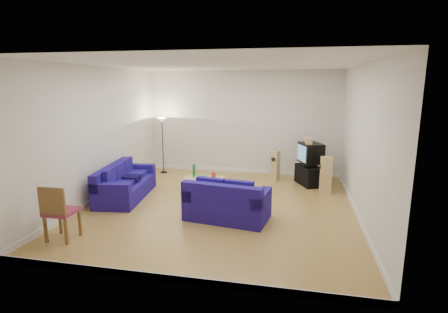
% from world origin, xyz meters
% --- Properties ---
extents(room, '(6.01, 6.51, 3.21)m').
position_xyz_m(room, '(0.00, 0.00, 1.54)').
color(room, brown).
rests_on(room, ground).
extents(sofa_three_seat, '(1.15, 2.20, 0.81)m').
position_xyz_m(sofa_three_seat, '(-2.50, 0.16, 0.30)').
color(sofa_three_seat, navy).
rests_on(sofa_three_seat, ground).
extents(sofa_loveseat, '(1.80, 1.18, 0.84)m').
position_xyz_m(sofa_loveseat, '(0.29, -0.75, 0.32)').
color(sofa_loveseat, navy).
rests_on(sofa_loveseat, ground).
extents(coffee_table, '(1.05, 0.56, 0.37)m').
position_xyz_m(coffee_table, '(-0.66, 1.01, 0.32)').
color(coffee_table, tan).
rests_on(coffee_table, ground).
extents(bottle, '(0.09, 0.09, 0.33)m').
position_xyz_m(bottle, '(-0.94, 1.05, 0.54)').
color(bottle, '#197233').
rests_on(bottle, coffee_table).
extents(tissue_box, '(0.24, 0.14, 0.10)m').
position_xyz_m(tissue_box, '(-0.69, 0.90, 0.42)').
color(tissue_box, green).
rests_on(tissue_box, coffee_table).
extents(red_canister, '(0.13, 0.13, 0.15)m').
position_xyz_m(red_canister, '(-0.42, 1.06, 0.45)').
color(red_canister, red).
rests_on(red_canister, coffee_table).
extents(remote, '(0.17, 0.09, 0.02)m').
position_xyz_m(remote, '(-0.29, 0.93, 0.38)').
color(remote, black).
rests_on(remote, coffee_table).
extents(tv_stand, '(0.80, 1.00, 0.53)m').
position_xyz_m(tv_stand, '(2.05, 2.25, 0.27)').
color(tv_stand, black).
rests_on(tv_stand, ground).
extents(av_receiver, '(0.38, 0.44, 0.10)m').
position_xyz_m(av_receiver, '(2.03, 2.24, 0.58)').
color(av_receiver, black).
rests_on(av_receiver, tv_stand).
extents(television, '(0.75, 0.85, 0.55)m').
position_xyz_m(television, '(2.07, 2.29, 0.90)').
color(television, black).
rests_on(television, av_receiver).
extents(centre_speaker, '(0.20, 0.44, 0.15)m').
position_xyz_m(centre_speaker, '(1.99, 2.25, 1.25)').
color(centre_speaker, tan).
rests_on(centre_speaker, television).
extents(speaker_left, '(0.28, 0.32, 0.88)m').
position_xyz_m(speaker_left, '(1.09, 2.52, 0.44)').
color(speaker_left, tan).
rests_on(speaker_left, ground).
extents(speaker_right, '(0.31, 0.24, 0.95)m').
position_xyz_m(speaker_right, '(2.45, 1.56, 0.48)').
color(speaker_right, tan).
rests_on(speaker_right, ground).
extents(floor_lamp, '(0.30, 0.30, 1.75)m').
position_xyz_m(floor_lamp, '(-2.45, 2.70, 1.44)').
color(floor_lamp, black).
rests_on(floor_lamp, ground).
extents(dining_chair, '(0.50, 0.50, 1.04)m').
position_xyz_m(dining_chair, '(-2.45, -2.35, 0.58)').
color(dining_chair, brown).
rests_on(dining_chair, ground).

